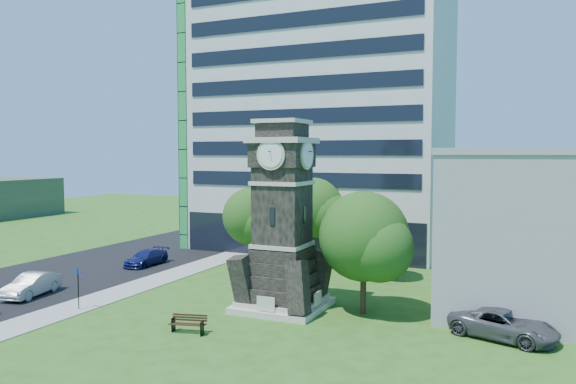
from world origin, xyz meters
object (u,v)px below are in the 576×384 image
at_px(clock_tower, 282,228).
at_px(car_street_mid, 32,285).
at_px(park_bench, 188,323).
at_px(street_sign, 78,285).
at_px(car_east_lot, 504,324).
at_px(car_street_north, 146,258).

distance_m(clock_tower, car_street_mid, 18.64).
height_order(clock_tower, car_street_mid, clock_tower).
xyz_separation_m(park_bench, street_sign, (-9.11, 1.01, 1.10)).
distance_m(car_street_mid, street_sign, 5.90).
height_order(clock_tower, car_east_lot, clock_tower).
relative_size(clock_tower, park_bench, 6.02).
bearing_deg(car_east_lot, park_bench, 128.74).
bearing_deg(clock_tower, park_bench, -112.40).
height_order(car_street_mid, park_bench, car_street_mid).
height_order(car_street_north, street_sign, street_sign).
height_order(clock_tower, park_bench, clock_tower).
relative_size(car_street_north, street_sign, 1.81).
bearing_deg(park_bench, car_street_mid, 156.87).
relative_size(clock_tower, car_street_mid, 2.55).
bearing_deg(park_bench, street_sign, 159.52).
height_order(car_east_lot, street_sign, street_sign).
relative_size(clock_tower, car_street_north, 2.56).
bearing_deg(street_sign, park_bench, 0.73).
bearing_deg(clock_tower, car_street_mid, -166.09).
bearing_deg(clock_tower, car_street_north, 155.56).
bearing_deg(clock_tower, street_sign, -154.43).
height_order(car_street_mid, car_street_north, car_street_mid).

